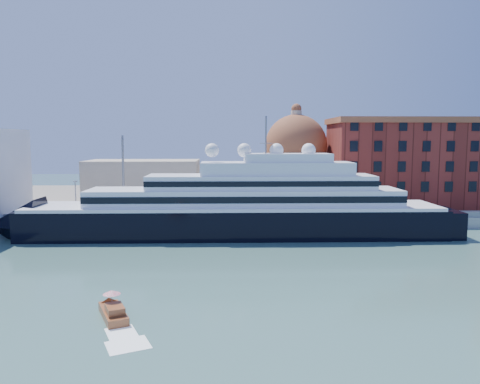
{
  "coord_description": "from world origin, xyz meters",
  "views": [
    {
      "loc": [
        2.98,
        -70.89,
        19.56
      ],
      "look_at": [
        5.45,
        18.0,
        9.62
      ],
      "focal_mm": 35.0,
      "sensor_mm": 36.0,
      "label": 1
    }
  ],
  "objects": [
    {
      "name": "ground",
      "position": [
        0.0,
        0.0,
        0.0
      ],
      "size": [
        400.0,
        400.0,
        0.0
      ],
      "primitive_type": "plane",
      "color": "#376058",
      "rests_on": "ground"
    },
    {
      "name": "quay",
      "position": [
        0.0,
        34.0,
        1.25
      ],
      "size": [
        180.0,
        10.0,
        2.5
      ],
      "primitive_type": "cube",
      "color": "gray",
      "rests_on": "ground"
    },
    {
      "name": "land",
      "position": [
        0.0,
        75.0,
        1.0
      ],
      "size": [
        260.0,
        72.0,
        2.0
      ],
      "primitive_type": "cube",
      "color": "slate",
      "rests_on": "ground"
    },
    {
      "name": "quay_fence",
      "position": [
        0.0,
        29.5,
        3.1
      ],
      "size": [
        180.0,
        0.1,
        1.2
      ],
      "primitive_type": "cube",
      "color": "slate",
      "rests_on": "quay"
    },
    {
      "name": "superyacht",
      "position": [
        1.71,
        23.0,
        4.9
      ],
      "size": [
        94.95,
        13.16,
        28.38
      ],
      "color": "black",
      "rests_on": "ground"
    },
    {
      "name": "water_taxi",
      "position": [
        -9.57,
        -20.94,
        0.75
      ],
      "size": [
        4.66,
        6.92,
        3.13
      ],
      "rotation": [
        0.0,
        0.0,
        0.41
      ],
      "color": "brown",
      "rests_on": "ground"
    },
    {
      "name": "warehouse",
      "position": [
        52.0,
        52.0,
        13.79
      ],
      "size": [
        43.0,
        19.0,
        23.25
      ],
      "color": "maroon",
      "rests_on": "land"
    },
    {
      "name": "church",
      "position": [
        6.39,
        57.72,
        10.91
      ],
      "size": [
        66.0,
        18.0,
        25.5
      ],
      "color": "beige",
      "rests_on": "land"
    },
    {
      "name": "lamp_posts",
      "position": [
        -12.67,
        32.27,
        9.84
      ],
      "size": [
        120.8,
        2.4,
        18.0
      ],
      "color": "slate",
      "rests_on": "quay"
    }
  ]
}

